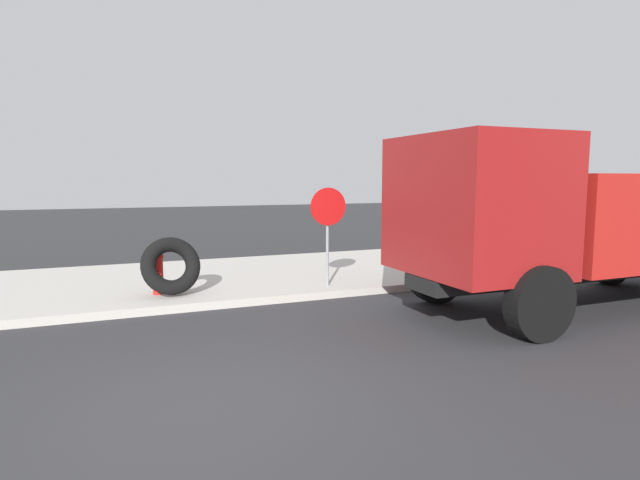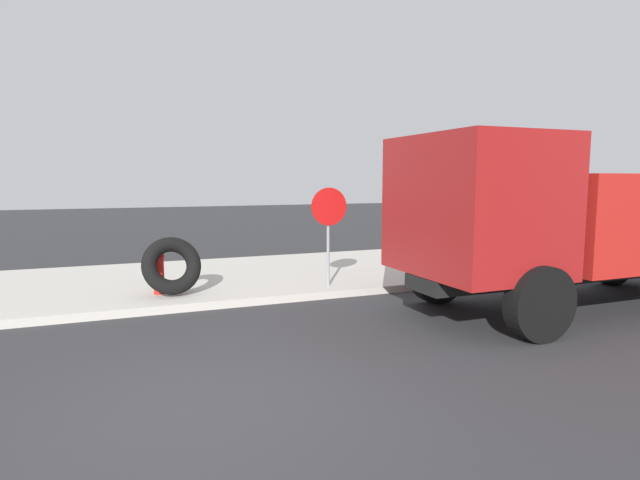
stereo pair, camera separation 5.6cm
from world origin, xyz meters
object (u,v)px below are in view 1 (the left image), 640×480
at_px(fire_hydrant, 158,271).
at_px(dump_truck_red, 579,219).
at_px(loose_tire, 171,266).
at_px(stop_sign, 328,218).

distance_m(fire_hydrant, dump_truck_red, 7.76).
xyz_separation_m(fire_hydrant, loose_tire, (0.22, -0.22, 0.12)).
relative_size(loose_tire, stop_sign, 0.55).
relative_size(fire_hydrant, loose_tire, 0.75).
height_order(fire_hydrant, loose_tire, loose_tire).
bearing_deg(fire_hydrant, loose_tire, -44.74).
relative_size(stop_sign, dump_truck_red, 0.29).
relative_size(fire_hydrant, dump_truck_red, 0.12).
distance_m(fire_hydrant, stop_sign, 3.44).
height_order(loose_tire, stop_sign, stop_sign).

